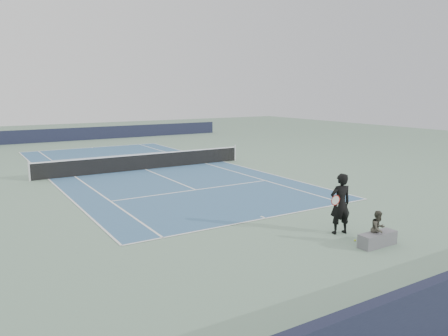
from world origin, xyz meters
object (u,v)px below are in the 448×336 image
tennis_player (340,204)px  tennis_ball (355,240)px  spectator_bench (378,234)px  tennis_net (145,161)px

tennis_player → tennis_ball: size_ratio=31.34×
tennis_player → spectator_bench: (0.10, -1.46, -0.63)m
tennis_net → spectator_bench: spectator_bench is taller
tennis_ball → spectator_bench: size_ratio=0.05×
tennis_net → tennis_player: (1.05, -14.52, 0.51)m
tennis_net → tennis_player: bearing=-85.9°
tennis_player → spectator_bench: tennis_player is taller
tennis_player → tennis_ball: 1.29m
tennis_player → spectator_bench: 1.59m
tennis_player → spectator_bench: size_ratio=1.52×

